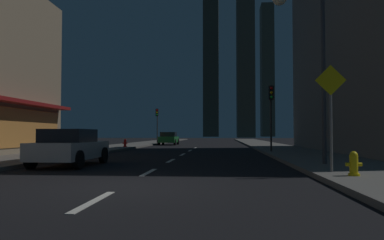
% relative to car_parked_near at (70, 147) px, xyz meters
% --- Properties ---
extents(ground_plane, '(78.00, 136.00, 0.10)m').
position_rel_car_parked_near_xyz_m(ground_plane, '(3.60, 26.59, -0.79)').
color(ground_plane, black).
extents(sidewalk_right, '(4.00, 76.00, 0.15)m').
position_rel_car_parked_near_xyz_m(sidewalk_right, '(10.60, 26.59, -0.67)').
color(sidewalk_right, '#605E59').
rests_on(sidewalk_right, ground).
extents(sidewalk_left, '(4.00, 76.00, 0.15)m').
position_rel_car_parked_near_xyz_m(sidewalk_left, '(-3.40, 26.59, -0.67)').
color(sidewalk_left, '#605E59').
rests_on(sidewalk_left, ground).
extents(lane_marking_center, '(0.16, 28.20, 0.01)m').
position_rel_car_parked_near_xyz_m(lane_marking_center, '(3.60, 5.59, -0.73)').
color(lane_marking_center, silver).
rests_on(lane_marking_center, ground).
extents(skyscraper_distant_tall, '(6.43, 7.49, 72.28)m').
position_rel_car_parked_near_xyz_m(skyscraper_distant_tall, '(1.43, 139.76, 35.40)').
color(skyscraper_distant_tall, '#3C392D').
rests_on(skyscraper_distant_tall, ground).
extents(skyscraper_distant_mid, '(5.60, 8.89, 46.83)m').
position_rel_car_parked_near_xyz_m(skyscraper_distant_mid, '(13.67, 106.67, 22.67)').
color(skyscraper_distant_mid, '#474435').
rests_on(skyscraper_distant_mid, ground).
extents(skyscraper_distant_short, '(5.43, 8.43, 57.89)m').
position_rel_car_parked_near_xyz_m(skyscraper_distant_short, '(25.83, 148.94, 28.21)').
color(skyscraper_distant_short, '#4B4738').
rests_on(skyscraper_distant_short, ground).
extents(car_parked_near, '(1.98, 4.24, 1.45)m').
position_rel_car_parked_near_xyz_m(car_parked_near, '(0.00, 0.00, 0.00)').
color(car_parked_near, silver).
rests_on(car_parked_near, ground).
extents(car_parked_far, '(1.98, 4.24, 1.45)m').
position_rel_car_parked_near_xyz_m(car_parked_far, '(0.00, 27.08, 0.00)').
color(car_parked_far, '#1E722D').
rests_on(car_parked_far, ground).
extents(fire_hydrant_yellow_near, '(0.42, 0.30, 0.65)m').
position_rel_car_parked_near_xyz_m(fire_hydrant_yellow_near, '(9.50, -3.99, -0.29)').
color(fire_hydrant_yellow_near, yellow).
rests_on(fire_hydrant_yellow_near, sidewalk_right).
extents(fire_hydrant_far_left, '(0.42, 0.30, 0.65)m').
position_rel_car_parked_near_xyz_m(fire_hydrant_far_left, '(-2.30, 16.92, -0.29)').
color(fire_hydrant_far_left, red).
rests_on(fire_hydrant_far_left, sidewalk_left).
extents(traffic_light_near_right, '(0.32, 0.48, 4.20)m').
position_rel_car_parked_near_xyz_m(traffic_light_near_right, '(9.10, 9.43, 2.45)').
color(traffic_light_near_right, '#2D2D2D').
rests_on(traffic_light_near_right, sidewalk_right).
extents(traffic_light_far_left, '(0.32, 0.48, 4.20)m').
position_rel_car_parked_near_xyz_m(traffic_light_far_left, '(-1.90, 30.25, 2.45)').
color(traffic_light_far_left, '#2D2D2D').
rests_on(traffic_light_far_left, sidewalk_left).
extents(street_lamp_right, '(1.96, 0.56, 6.58)m').
position_rel_car_parked_near_xyz_m(street_lamp_right, '(8.98, -0.06, 4.33)').
color(street_lamp_right, '#38383D').
rests_on(street_lamp_right, sidewalk_right).
extents(pedestrian_crossing_sign, '(0.91, 0.08, 3.15)m').
position_rel_car_parked_near_xyz_m(pedestrian_crossing_sign, '(9.20, -3.03, 1.28)').
color(pedestrian_crossing_sign, slate).
rests_on(pedestrian_crossing_sign, sidewalk_right).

